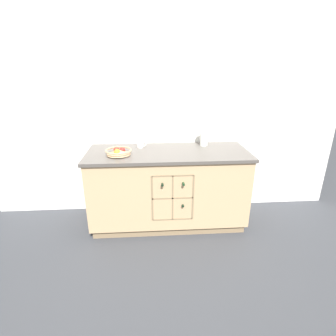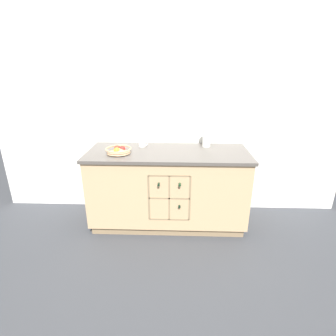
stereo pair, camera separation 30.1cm
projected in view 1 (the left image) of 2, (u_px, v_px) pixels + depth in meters
ground_plane at (168, 221)px, 3.26m from camera, size 14.00×14.00×0.00m
back_wall at (166, 112)px, 3.18m from camera, size 4.40×0.06×2.55m
kitchen_island at (168, 187)px, 3.10m from camera, size 1.82×0.74×0.90m
fruit_bowl at (119, 151)px, 2.81m from camera, size 0.28×0.28×0.08m
white_pitcher at (204, 136)px, 3.12m from camera, size 0.15×0.10×0.22m
ceramic_mug at (140, 144)px, 3.07m from camera, size 0.11×0.08×0.08m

